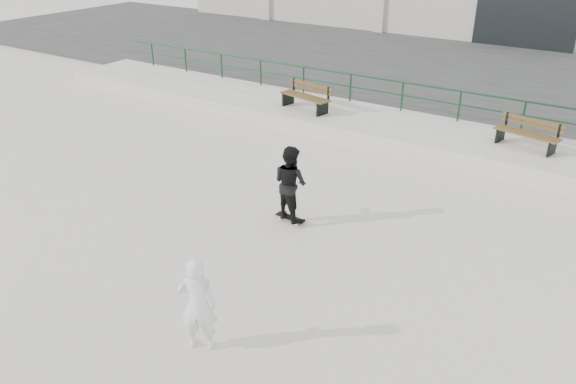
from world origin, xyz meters
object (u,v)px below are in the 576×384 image
Objects in this scene: skateboard at (290,218)px; seated_skater at (198,304)px; bench_right at (528,134)px; bench_left at (306,97)px; standing_skater at (290,183)px.

seated_skater is (1.12, -4.50, 0.80)m from skateboard.
bench_right is 1.10× the size of seated_skater.
bench_left is 1.13× the size of standing_skater.
skateboard is at bearing 111.88° from standing_skater.
bench_left is 1.18× the size of seated_skater.
bench_left is 7.27m from bench_right.
standing_skater is at bearing -107.78° from bench_right.
bench_right is at bearing 15.46° from bench_left.
bench_left is 2.59× the size of skateboard.
bench_left is at bearing -46.63° from standing_skater.
skateboard is (3.42, -6.27, -0.88)m from bench_left.
skateboard is 0.44× the size of standing_skater.
bench_right is at bearing -132.24° from seated_skater.
bench_left reaches higher than skateboard.
standing_skater is (-0.00, 0.00, 0.93)m from skateboard.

